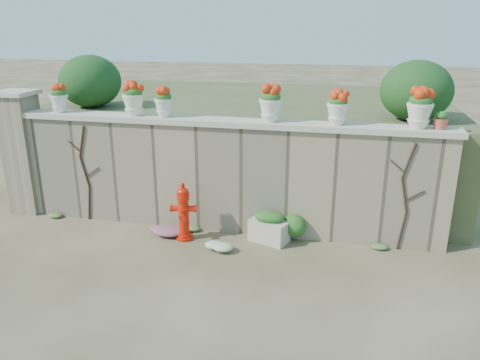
% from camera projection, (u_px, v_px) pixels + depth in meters
% --- Properties ---
extents(ground, '(80.00, 80.00, 0.00)m').
position_uv_depth(ground, '(193.00, 273.00, 7.33)').
color(ground, '#483B24').
rests_on(ground, ground).
extents(stone_wall, '(8.00, 0.40, 2.00)m').
position_uv_depth(stone_wall, '(222.00, 178.00, 8.67)').
color(stone_wall, '#8C7B5D').
rests_on(stone_wall, ground).
extents(wall_cap, '(8.10, 0.52, 0.10)m').
position_uv_depth(wall_cap, '(221.00, 122.00, 8.34)').
color(wall_cap, beige).
rests_on(wall_cap, stone_wall).
extents(gate_pillar, '(0.72, 0.72, 2.48)m').
position_uv_depth(gate_pillar, '(24.00, 152.00, 9.46)').
color(gate_pillar, '#8C7B5D').
rests_on(gate_pillar, ground).
extents(raised_fill, '(9.00, 6.00, 2.00)m').
position_uv_depth(raised_fill, '(255.00, 139.00, 11.63)').
color(raised_fill, '#384C23').
rests_on(raised_fill, ground).
extents(back_shrub_left, '(1.30, 1.30, 1.10)m').
position_uv_depth(back_shrub_left, '(90.00, 81.00, 9.96)').
color(back_shrub_left, '#143814').
rests_on(back_shrub_left, raised_fill).
extents(back_shrub_right, '(1.30, 1.30, 1.10)m').
position_uv_depth(back_shrub_right, '(416.00, 91.00, 8.58)').
color(back_shrub_right, '#143814').
rests_on(back_shrub_right, raised_fill).
extents(vine_left, '(0.60, 0.04, 1.91)m').
position_uv_depth(vine_left, '(85.00, 172.00, 9.03)').
color(vine_left, black).
rests_on(vine_left, ground).
extents(vine_right, '(0.60, 0.04, 1.91)m').
position_uv_depth(vine_right, '(405.00, 196.00, 7.80)').
color(vine_right, black).
rests_on(vine_right, ground).
extents(fire_hydrant, '(0.47, 0.33, 1.07)m').
position_uv_depth(fire_hydrant, '(184.00, 211.00, 8.33)').
color(fire_hydrant, red).
rests_on(fire_hydrant, ground).
extents(planter_box, '(0.77, 0.61, 0.56)m').
position_uv_depth(planter_box, '(269.00, 228.00, 8.35)').
color(planter_box, beige).
rests_on(planter_box, ground).
extents(green_shrub, '(0.67, 0.60, 0.64)m').
position_uv_depth(green_shrub, '(291.00, 224.00, 8.35)').
color(green_shrub, '#1E5119').
rests_on(green_shrub, ground).
extents(magenta_clump, '(0.81, 0.54, 0.22)m').
position_uv_depth(magenta_clump, '(166.00, 229.00, 8.65)').
color(magenta_clump, '#BD2583').
rests_on(magenta_clump, ground).
extents(white_flowers, '(0.56, 0.45, 0.20)m').
position_uv_depth(white_flowers, '(219.00, 245.00, 8.03)').
color(white_flowers, white).
rests_on(white_flowers, ground).
extents(urn_pot_0, '(0.34, 0.34, 0.54)m').
position_uv_depth(urn_pot_0, '(59.00, 98.00, 8.91)').
color(urn_pot_0, silver).
rests_on(urn_pot_0, wall_cap).
extents(urn_pot_1, '(0.40, 0.40, 0.63)m').
position_uv_depth(urn_pot_1, '(133.00, 99.00, 8.57)').
color(urn_pot_1, silver).
rests_on(urn_pot_1, wall_cap).
extents(urn_pot_2, '(0.34, 0.34, 0.53)m').
position_uv_depth(urn_pot_2, '(164.00, 102.00, 8.46)').
color(urn_pot_2, silver).
rests_on(urn_pot_2, wall_cap).
extents(urn_pot_3, '(0.40, 0.40, 0.62)m').
position_uv_depth(urn_pot_3, '(271.00, 104.00, 8.04)').
color(urn_pot_3, silver).
rests_on(urn_pot_3, wall_cap).
extents(urn_pot_4, '(0.37, 0.37, 0.58)m').
position_uv_depth(urn_pot_4, '(338.00, 108.00, 7.81)').
color(urn_pot_4, silver).
rests_on(urn_pot_4, wall_cap).
extents(urn_pot_5, '(0.42, 0.42, 0.66)m').
position_uv_depth(urn_pot_5, '(420.00, 108.00, 7.53)').
color(urn_pot_5, silver).
rests_on(urn_pot_5, wall_cap).
extents(terracotta_pot, '(0.23, 0.23, 0.28)m').
position_uv_depth(terracotta_pot, '(441.00, 121.00, 7.52)').
color(terracotta_pot, '#B04B35').
rests_on(terracotta_pot, wall_cap).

